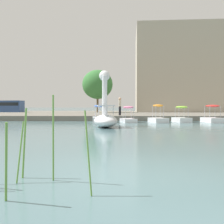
# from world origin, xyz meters

# --- Properties ---
(ground_plane) EXTENTS (554.17, 554.17, 0.00)m
(ground_plane) POSITION_xyz_m (0.00, 0.00, 0.00)
(ground_plane) COLOR slate
(shore_bank_far) EXTENTS (136.80, 26.61, 0.46)m
(shore_bank_far) POSITION_xyz_m (0.00, 31.74, 0.23)
(shore_bank_far) COLOR #6B665B
(shore_bank_far) RESTS_ON ground_plane
(swan_boat) EXTENTS (1.79, 3.33, 3.75)m
(swan_boat) POSITION_xyz_m (-1.16, 11.73, 0.84)
(swan_boat) COLOR white
(swan_boat) RESTS_ON ground_plane
(pedal_boat_blue) EXTENTS (1.60, 2.51, 1.45)m
(pedal_boat_blue) POSITION_xyz_m (-1.72, 16.48, 0.42)
(pedal_boat_blue) COLOR white
(pedal_boat_blue) RESTS_ON ground_plane
(pedal_boat_pink) EXTENTS (1.43, 1.95, 1.34)m
(pedal_boat_pink) POSITION_xyz_m (0.52, 16.63, 0.40)
(pedal_boat_pink) COLOR white
(pedal_boat_pink) RESTS_ON ground_plane
(pedal_boat_orange) EXTENTS (1.53, 2.01, 1.48)m
(pedal_boat_orange) POSITION_xyz_m (2.93, 16.39, 0.38)
(pedal_boat_orange) COLOR white
(pedal_boat_orange) RESTS_ON ground_plane
(pedal_boat_lime) EXTENTS (1.39, 1.96, 1.36)m
(pedal_boat_lime) POSITION_xyz_m (4.96, 16.89, 0.41)
(pedal_boat_lime) COLOR white
(pedal_boat_lime) RESTS_ON ground_plane
(pedal_boat_red) EXTENTS (1.45, 2.16, 1.45)m
(pedal_boat_red) POSITION_xyz_m (7.42, 16.61, 0.44)
(pedal_boat_red) COLOR white
(pedal_boat_red) RESTS_ON ground_plane
(tree_broadleaf_behind_dock) EXTENTS (5.52, 5.37, 6.09)m
(tree_broadleaf_behind_dock) POSITION_xyz_m (-3.21, 32.73, 4.45)
(tree_broadleaf_behind_dock) COLOR brown
(tree_broadleaf_behind_dock) RESTS_ON shore_bank_far
(person_on_path) EXTENTS (0.26, 0.26, 1.72)m
(person_on_path) POSITION_xyz_m (-0.13, 20.33, 1.41)
(person_on_path) COLOR black
(person_on_path) RESTS_ON shore_bank_far
(parked_van) EXTENTS (4.43, 2.11, 1.71)m
(parked_van) POSITION_xyz_m (-16.61, 33.86, 1.38)
(parked_van) COLOR navy
(parked_van) RESTS_ON shore_bank_far
(apartment_block) EXTENTS (22.33, 13.94, 13.17)m
(apartment_block) POSITION_xyz_m (13.61, 38.88, 7.04)
(apartment_block) COLOR #B2A893
(apartment_block) RESTS_ON shore_bank_far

